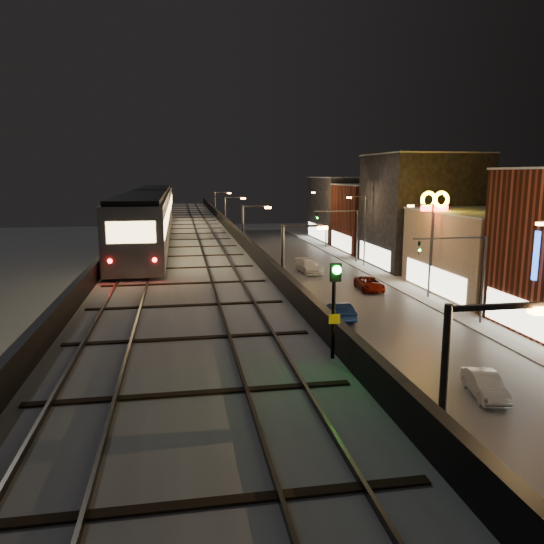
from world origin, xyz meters
TOP-DOWN VIEW (x-y plane):
  - ground at (0.00, 0.00)m, footprint 220.00×220.00m
  - road_surface at (7.50, 35.00)m, footprint 17.00×120.00m
  - sidewalk_right at (17.50, 35.00)m, footprint 4.00×120.00m
  - under_viaduct_pavement at (-6.00, 35.00)m, footprint 11.00×120.00m
  - elevated_viaduct at (-6.00, 31.84)m, footprint 9.00×100.00m
  - viaduct_trackbed at (-6.01, 31.97)m, footprint 8.40×100.00m
  - viaduct_parapet_streetside at (-1.65, 32.00)m, footprint 0.30×100.00m
  - viaduct_parapet_far at (-10.35, 32.00)m, footprint 0.30×100.00m
  - building_c at (23.99, 32.00)m, footprint 12.20×15.20m
  - building_d at (23.99, 48.00)m, footprint 12.20×13.20m
  - building_e at (23.99, 62.00)m, footprint 12.20×12.20m
  - building_f at (23.99, 76.00)m, footprint 12.20×16.20m
  - streetlight_left_0 at (-0.43, -5.00)m, footprint 2.57×0.28m
  - streetlight_left_1 at (-0.43, 13.00)m, footprint 2.57×0.28m
  - streetlight_left_2 at (-0.43, 31.00)m, footprint 2.57×0.28m
  - streetlight_right_2 at (16.73, 31.00)m, footprint 2.56×0.28m
  - streetlight_left_3 at (-0.43, 49.00)m, footprint 2.57×0.28m
  - streetlight_right_3 at (16.73, 49.00)m, footprint 2.56×0.28m
  - streetlight_left_4 at (-0.43, 67.00)m, footprint 2.57×0.28m
  - streetlight_right_4 at (16.73, 67.00)m, footprint 2.56×0.28m
  - traffic_light_rig_a at (15.84, 22.00)m, footprint 6.10×0.34m
  - traffic_light_rig_b at (15.84, 52.00)m, footprint 6.10×0.34m
  - subway_train at (-8.50, 30.51)m, footprint 3.14×38.43m
  - rail_signal at (-2.10, -1.45)m, footprint 0.31×0.41m
  - car_taxi at (2.25, 7.48)m, footprint 2.19×4.39m
  - car_near_white at (6.31, 25.04)m, footprint 1.79×4.39m
  - car_mid_silver at (3.09, 37.63)m, footprint 3.76×5.71m
  - car_far_white at (3.02, 76.39)m, footprint 2.29×4.23m
  - car_onc_silver at (9.47, 9.15)m, footprint 2.13×4.10m
  - car_onc_dark at (12.60, 34.98)m, footprint 2.57×4.99m
  - car_onc_white at (8.91, 45.50)m, footprint 2.66×5.43m
  - sign_mcdonalds at (18.00, 32.65)m, footprint 2.99×0.49m

SIDE VIEW (x-z plane):
  - ground at x=0.00m, z-range 0.00..0.00m
  - road_surface at x=7.50m, z-range 0.00..0.06m
  - under_viaduct_pavement at x=-6.00m, z-range 0.00..0.06m
  - sidewalk_right at x=17.50m, z-range 0.00..0.14m
  - car_onc_silver at x=9.47m, z-range 0.00..1.29m
  - car_onc_dark at x=12.60m, z-range 0.00..1.35m
  - car_far_white at x=3.02m, z-range 0.00..1.37m
  - car_near_white at x=6.31m, z-range 0.00..1.41m
  - car_taxi at x=2.25m, z-range 0.00..1.44m
  - car_mid_silver at x=3.09m, z-range 0.00..1.46m
  - car_onc_white at x=8.91m, z-range 0.00..1.52m
  - building_c at x=23.99m, z-range 0.00..8.16m
  - traffic_light_rig_a at x=15.84m, z-range 1.00..8.00m
  - traffic_light_rig_b at x=15.84m, z-range 1.00..8.00m
  - building_e at x=23.99m, z-range 0.00..10.16m
  - streetlight_left_0 at x=-0.43m, z-range 0.74..9.74m
  - streetlight_left_1 at x=-0.43m, z-range 0.74..9.74m
  - streetlight_left_2 at x=-0.43m, z-range 0.74..9.74m
  - streetlight_right_2 at x=16.73m, z-range 0.74..9.74m
  - streetlight_left_3 at x=-0.43m, z-range 0.74..9.74m
  - streetlight_right_3 at x=16.73m, z-range 0.74..9.74m
  - streetlight_left_4 at x=-0.43m, z-range 0.74..9.74m
  - streetlight_right_4 at x=16.73m, z-range 0.74..9.74m
  - building_f at x=23.99m, z-range 0.00..11.16m
  - elevated_viaduct at x=-6.00m, z-range 2.47..8.77m
  - viaduct_trackbed at x=-6.01m, z-range 6.23..6.55m
  - viaduct_parapet_streetside at x=-1.65m, z-range 6.30..7.40m
  - viaduct_parapet_far at x=-10.35m, z-range 6.30..7.40m
  - building_d at x=23.99m, z-range 0.00..14.16m
  - sign_mcdonalds at x=18.00m, z-range 3.16..13.23m
  - subway_train at x=-8.50m, z-range 6.61..10.37m
  - rail_signal at x=-2.10m, z-range 7.18..9.88m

